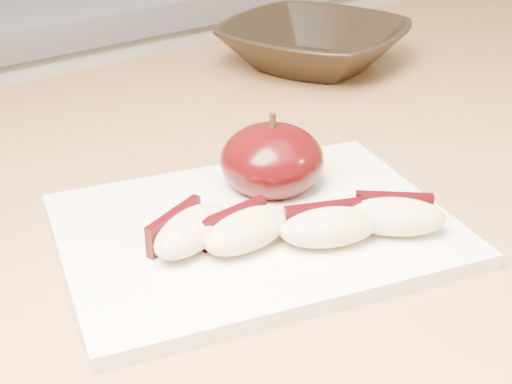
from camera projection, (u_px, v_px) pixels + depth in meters
cutting_board at (256, 229)px, 0.51m from camera, size 0.32×0.27×0.01m
apple_half at (272, 161)px, 0.55m from camera, size 0.10×0.10×0.07m
apple_wedge_a at (190, 230)px, 0.48m from camera, size 0.08×0.06×0.03m
apple_wedge_b at (246, 229)px, 0.48m from camera, size 0.07×0.04×0.03m
apple_wedge_c at (329, 226)px, 0.48m from camera, size 0.08×0.06×0.03m
apple_wedge_d at (395, 216)px, 0.49m from camera, size 0.07×0.07×0.03m
bowl at (313, 45)px, 0.84m from camera, size 0.27×0.27×0.05m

